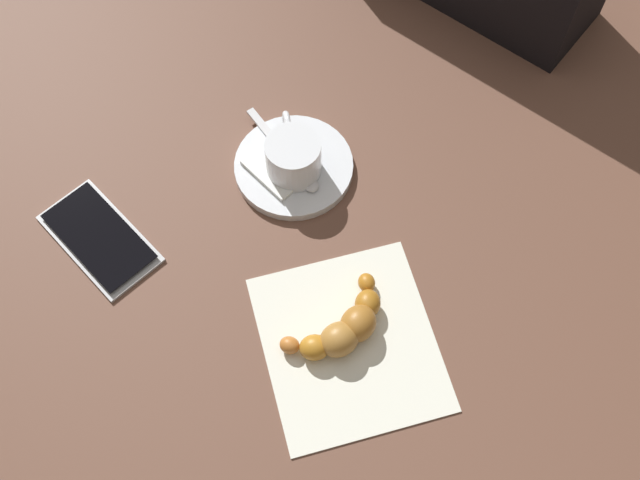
{
  "coord_description": "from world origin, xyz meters",
  "views": [
    {
      "loc": [
        0.31,
        -0.19,
        0.75
      ],
      "look_at": [
        -0.01,
        0.01,
        0.03
      ],
      "focal_mm": 43.61,
      "sensor_mm": 36.0,
      "label": 1
    }
  ],
  "objects_px": {
    "cell_phone": "(99,238)",
    "espresso_cup": "(293,156)",
    "napkin": "(349,343)",
    "croissant": "(345,328)",
    "sugar_packet": "(267,176)",
    "saucer": "(294,167)",
    "teaspoon": "(293,163)"
  },
  "relations": [
    {
      "from": "napkin",
      "to": "croissant",
      "type": "relative_size",
      "value": 1.5
    },
    {
      "from": "sugar_packet",
      "to": "croissant",
      "type": "xyz_separation_m",
      "value": [
        0.2,
        -0.02,
        0.0
      ]
    },
    {
      "from": "teaspoon",
      "to": "cell_phone",
      "type": "bearing_deg",
      "value": -98.55
    },
    {
      "from": "napkin",
      "to": "cell_phone",
      "type": "height_order",
      "value": "cell_phone"
    },
    {
      "from": "saucer",
      "to": "teaspoon",
      "type": "height_order",
      "value": "teaspoon"
    },
    {
      "from": "sugar_packet",
      "to": "cell_phone",
      "type": "relative_size",
      "value": 0.47
    },
    {
      "from": "saucer",
      "to": "cell_phone",
      "type": "distance_m",
      "value": 0.23
    },
    {
      "from": "cell_phone",
      "to": "espresso_cup",
      "type": "bearing_deg",
      "value": 80.24
    },
    {
      "from": "saucer",
      "to": "croissant",
      "type": "relative_size",
      "value": 1.05
    },
    {
      "from": "napkin",
      "to": "croissant",
      "type": "height_order",
      "value": "croissant"
    },
    {
      "from": "teaspoon",
      "to": "saucer",
      "type": "bearing_deg",
      "value": 106.07
    },
    {
      "from": "croissant",
      "to": "cell_phone",
      "type": "relative_size",
      "value": 0.85
    },
    {
      "from": "sugar_packet",
      "to": "cell_phone",
      "type": "xyz_separation_m",
      "value": [
        -0.03,
        -0.19,
        -0.01
      ]
    },
    {
      "from": "napkin",
      "to": "saucer",
      "type": "bearing_deg",
      "value": 164.17
    },
    {
      "from": "teaspoon",
      "to": "sugar_packet",
      "type": "xyz_separation_m",
      "value": [
        -0.0,
        -0.03,
        0.0
      ]
    },
    {
      "from": "teaspoon",
      "to": "napkin",
      "type": "bearing_deg",
      "value": -15.63
    },
    {
      "from": "espresso_cup",
      "to": "sugar_packet",
      "type": "bearing_deg",
      "value": -98.23
    },
    {
      "from": "espresso_cup",
      "to": "napkin",
      "type": "xyz_separation_m",
      "value": [
        0.21,
        -0.06,
        -0.03
      ]
    },
    {
      "from": "sugar_packet",
      "to": "croissant",
      "type": "relative_size",
      "value": 0.55
    },
    {
      "from": "croissant",
      "to": "cell_phone",
      "type": "bearing_deg",
      "value": -144.2
    },
    {
      "from": "espresso_cup",
      "to": "sugar_packet",
      "type": "xyz_separation_m",
      "value": [
        -0.0,
        -0.03,
        -0.02
      ]
    },
    {
      "from": "saucer",
      "to": "teaspoon",
      "type": "distance_m",
      "value": 0.01
    },
    {
      "from": "teaspoon",
      "to": "sugar_packet",
      "type": "height_order",
      "value": "teaspoon"
    },
    {
      "from": "teaspoon",
      "to": "napkin",
      "type": "height_order",
      "value": "teaspoon"
    },
    {
      "from": "croissant",
      "to": "cell_phone",
      "type": "xyz_separation_m",
      "value": [
        -0.23,
        -0.17,
        -0.01
      ]
    },
    {
      "from": "cell_phone",
      "to": "sugar_packet",
      "type": "bearing_deg",
      "value": 79.99
    },
    {
      "from": "saucer",
      "to": "croissant",
      "type": "distance_m",
      "value": 0.21
    },
    {
      "from": "sugar_packet",
      "to": "napkin",
      "type": "distance_m",
      "value": 0.21
    },
    {
      "from": "cell_phone",
      "to": "teaspoon",
      "type": "bearing_deg",
      "value": 81.45
    },
    {
      "from": "napkin",
      "to": "cell_phone",
      "type": "relative_size",
      "value": 1.28
    },
    {
      "from": "espresso_cup",
      "to": "sugar_packet",
      "type": "distance_m",
      "value": 0.04
    },
    {
      "from": "espresso_cup",
      "to": "croissant",
      "type": "relative_size",
      "value": 0.68
    }
  ]
}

